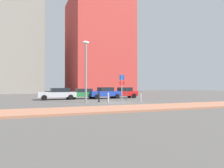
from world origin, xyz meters
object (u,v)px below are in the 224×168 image
at_px(parked_car_green, 83,93).
at_px(parked_car_red, 123,93).
at_px(traffic_bollard_near, 99,97).
at_px(street_lamp, 86,66).
at_px(parked_car_blue, 105,93).
at_px(parking_meter, 126,93).
at_px(traffic_bollard_far, 108,98).
at_px(parking_sign_post, 122,85).
at_px(parked_car_silver, 58,94).
at_px(traffic_bollard_mid, 141,98).

distance_m(parked_car_green, parked_car_red, 5.83).
bearing_deg(traffic_bollard_near, parked_car_green, 90.94).
distance_m(parked_car_green, street_lamp, 7.07).
xyz_separation_m(parked_car_blue, traffic_bollard_near, (-2.83, -6.01, -0.23)).
height_order(parking_meter, traffic_bollard_far, parking_meter).
bearing_deg(parked_car_blue, parking_meter, -78.95).
height_order(parked_car_green, parking_sign_post, parking_sign_post).
height_order(parked_car_silver, parking_sign_post, parking_sign_post).
distance_m(parked_car_blue, traffic_bollard_far, 6.98).
height_order(parked_car_blue, traffic_bollard_mid, parked_car_blue).
relative_size(parked_car_green, parked_car_red, 1.02).
height_order(parked_car_red, parking_meter, parked_car_red).
bearing_deg(traffic_bollard_near, parking_meter, 18.24).
bearing_deg(traffic_bollard_far, parked_car_blue, 72.86).
bearing_deg(parked_car_blue, parking_sign_post, -89.68).
bearing_deg(traffic_bollard_far, parked_car_red, 54.58).
height_order(parking_sign_post, traffic_bollard_near, parking_sign_post).
relative_size(street_lamp, traffic_bollard_near, 5.78).
bearing_deg(parking_sign_post, traffic_bollard_near, -169.01).
xyz_separation_m(street_lamp, traffic_bollard_far, (2.11, -0.91, -3.27)).
bearing_deg(parked_car_silver, parked_car_blue, -0.41).
bearing_deg(street_lamp, traffic_bollard_mid, -15.04).
bearing_deg(parked_car_green, parked_car_red, -2.14).
xyz_separation_m(parked_car_silver, parked_car_green, (3.30, 0.46, -0.04)).
bearing_deg(parked_car_green, parking_sign_post, -63.49).
bearing_deg(parked_car_blue, traffic_bollard_far, -107.14).
height_order(parked_car_red, parking_sign_post, parking_sign_post).
height_order(parked_car_green, street_lamp, street_lamp).
relative_size(parked_car_green, street_lamp, 0.65).
xyz_separation_m(parked_car_green, parking_sign_post, (2.97, -5.95, 1.15)).
bearing_deg(traffic_bollard_far, traffic_bollard_near, 139.53).
height_order(parked_car_blue, traffic_bollard_near, parked_car_blue).
distance_m(parking_meter, street_lamp, 5.92).
distance_m(parking_meter, traffic_bollard_near, 3.98).
xyz_separation_m(parked_car_red, parking_meter, (-1.96, -5.05, 0.17)).
xyz_separation_m(parked_car_green, parked_car_blue, (2.94, -0.50, 0.06)).
relative_size(parked_car_green, traffic_bollard_near, 3.78).
xyz_separation_m(parking_meter, street_lamp, (-5.10, -0.99, 2.84)).
height_order(parked_car_blue, street_lamp, street_lamp).
relative_size(parking_meter, traffic_bollard_far, 1.44).
relative_size(traffic_bollard_near, traffic_bollard_mid, 1.18).
bearing_deg(parking_meter, parking_sign_post, -142.76).
bearing_deg(parking_sign_post, traffic_bollard_far, -149.76).
bearing_deg(parked_car_silver, parked_car_red, 1.50).
relative_size(parked_car_green, parked_car_blue, 0.94).
height_order(parked_car_silver, traffic_bollard_near, parked_car_silver).
xyz_separation_m(parked_car_silver, traffic_bollard_near, (3.40, -6.05, -0.21)).
relative_size(parked_car_silver, street_lamp, 0.72).
bearing_deg(parked_car_blue, parked_car_red, 5.61).
relative_size(parked_car_silver, parking_sign_post, 1.55).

